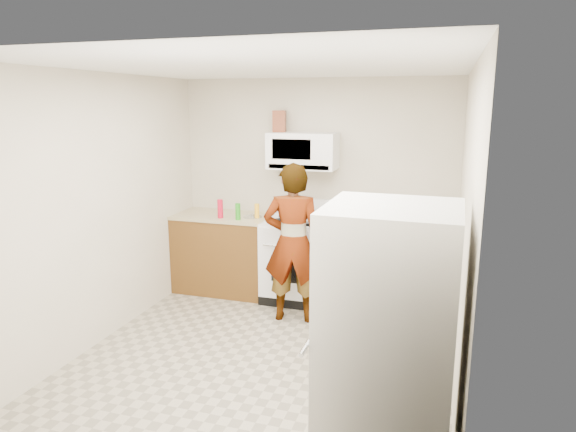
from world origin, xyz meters
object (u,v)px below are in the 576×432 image
at_px(person, 293,243).
at_px(kettle, 387,216).
at_px(microwave, 303,151).
at_px(saucepan, 292,209).
at_px(gas_range, 299,258).
at_px(fridge, 387,356).

xyz_separation_m(person, kettle, (0.87, 0.67, 0.20)).
xyz_separation_m(microwave, person, (0.10, -0.70, -0.88)).
distance_m(kettle, saucepan, 1.10).
height_order(microwave, kettle, microwave).
relative_size(gas_range, person, 0.69).
height_order(gas_range, microwave, microwave).
bearing_deg(microwave, kettle, -1.63).
bearing_deg(gas_range, person, -80.56).
xyz_separation_m(microwave, kettle, (0.96, -0.03, -0.67)).
bearing_deg(fridge, person, 120.17).
relative_size(microwave, person, 0.46).
xyz_separation_m(microwave, fridge, (1.30, -2.88, -0.85)).
height_order(person, fridge, fridge).
height_order(kettle, saucepan, kettle).
relative_size(gas_range, saucepan, 4.76).
xyz_separation_m(person, saucepan, (-0.23, 0.73, 0.19)).
relative_size(microwave, kettle, 4.19).
relative_size(person, kettle, 9.09).
distance_m(fridge, saucepan, 3.25).
relative_size(microwave, saucepan, 3.20).
xyz_separation_m(fridge, saucepan, (-1.44, 2.91, 0.17)).
bearing_deg(kettle, microwave, 166.29).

